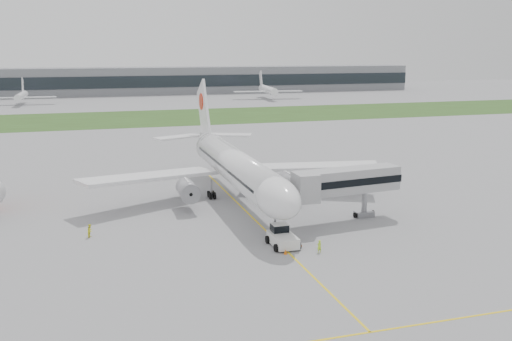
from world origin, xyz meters
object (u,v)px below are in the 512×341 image
object	(u,v)px
pushback_tug	(282,237)
airliner	(234,165)
jet_bridge	(342,182)
ground_crew_near	(319,246)

from	to	relation	value
pushback_tug	airliner	bearing A→B (deg)	89.70
pushback_tug	jet_bridge	world-z (taller)	jet_bridge
jet_bridge	ground_crew_near	size ratio (longest dim) A/B	10.59
airliner	pushback_tug	size ratio (longest dim) A/B	11.33
ground_crew_near	airliner	bearing A→B (deg)	-93.45
pushback_tug	jet_bridge	bearing A→B (deg)	31.48
airliner	pushback_tug	distance (m)	22.67
pushback_tug	ground_crew_near	world-z (taller)	pushback_tug
airliner	ground_crew_near	distance (m)	26.53
jet_bridge	ground_crew_near	xyz separation A→B (m)	(-7.70, -10.55, -4.81)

